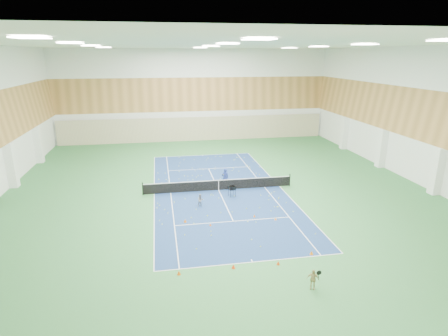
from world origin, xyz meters
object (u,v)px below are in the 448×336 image
object	(u,v)px
tennis_net	(219,184)
ball_cart	(232,191)
child_court	(201,200)
coach	(225,178)
child_apron	(313,279)

from	to	relation	value
tennis_net	ball_cart	size ratio (longest dim) A/B	14.34
child_court	ball_cart	size ratio (longest dim) A/B	1.13
tennis_net	child_court	world-z (taller)	tennis_net
coach	child_apron	xyz separation A→B (m)	(1.63, -15.59, -0.31)
coach	ball_cart	bearing A→B (deg)	94.12
tennis_net	coach	world-z (taller)	coach
child_court	ball_cart	distance (m)	3.26
tennis_net	coach	bearing A→B (deg)	47.95
coach	child_apron	size ratio (longest dim) A/B	1.58
coach	child_apron	bearing A→B (deg)	96.74
child_court	ball_cart	xyz separation A→B (m)	(2.79, 1.68, -0.06)
tennis_net	child_court	bearing A→B (deg)	-120.51
coach	child_apron	world-z (taller)	coach
ball_cart	tennis_net	bearing A→B (deg)	104.97
child_apron	tennis_net	bearing A→B (deg)	123.52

